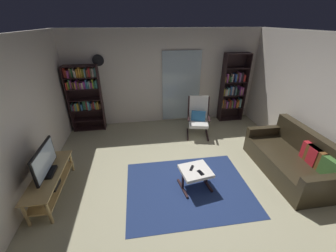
{
  "coord_description": "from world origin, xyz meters",
  "views": [
    {
      "loc": [
        -0.75,
        -2.86,
        2.78
      ],
      "look_at": [
        -0.18,
        0.97,
        0.78
      ],
      "focal_mm": 22.09,
      "sensor_mm": 36.0,
      "label": 1
    }
  ],
  "objects": [
    {
      "name": "tv_remote",
      "position": [
        0.11,
        -0.0,
        0.4
      ],
      "size": [
        0.11,
        0.14,
        0.02
      ],
      "primitive_type": "cube",
      "rotation": [
        0.0,
        0.0,
        -0.54
      ],
      "color": "black",
      "rests_on": "ottoman"
    },
    {
      "name": "glass_door_panel",
      "position": [
        0.49,
        2.83,
        1.05
      ],
      "size": [
        1.1,
        0.01,
        2.0
      ],
      "primitive_type": "cube",
      "color": "silver"
    },
    {
      "name": "lounge_armchair",
      "position": [
        0.77,
        1.92,
        0.53
      ],
      "size": [
        0.69,
        0.75,
        1.02
      ],
      "color": "black",
      "rests_on": "ground"
    },
    {
      "name": "ottoman",
      "position": [
        0.17,
        -0.05,
        0.33
      ],
      "size": [
        0.59,
        0.56,
        0.39
      ],
      "color": "white",
      "rests_on": "ground"
    },
    {
      "name": "wall_left",
      "position": [
        -2.7,
        0.0,
        1.3
      ],
      "size": [
        0.06,
        6.0,
        2.6
      ],
      "primitive_type": "cube",
      "color": "silver",
      "rests_on": "ground"
    },
    {
      "name": "tv_stand",
      "position": [
        -2.35,
        0.14,
        0.3
      ],
      "size": [
        0.42,
        1.37,
        0.46
      ],
      "color": "tan",
      "rests_on": "ground"
    },
    {
      "name": "area_rug",
      "position": [
        0.05,
        -0.07,
        0.0
      ],
      "size": [
        2.25,
        1.72,
        0.01
      ],
      "primitive_type": "cube",
      "color": "navy",
      "rests_on": "ground"
    },
    {
      "name": "television",
      "position": [
        -2.35,
        0.15,
        0.7
      ],
      "size": [
        0.2,
        0.81,
        0.52
      ],
      "color": "black",
      "rests_on": "tv_stand"
    },
    {
      "name": "bookshelf_near_sofa",
      "position": [
        2.0,
        2.69,
        0.94
      ],
      "size": [
        0.71,
        0.3,
        1.98
      ],
      "color": "black",
      "rests_on": "ground"
    },
    {
      "name": "wall_clock",
      "position": [
        -1.72,
        2.82,
        1.85
      ],
      "size": [
        0.29,
        0.03,
        0.29
      ],
      "color": "silver"
    },
    {
      "name": "cell_phone",
      "position": [
        0.23,
        -0.14,
        0.4
      ],
      "size": [
        0.11,
        0.15,
        0.01
      ],
      "primitive_type": "cube",
      "rotation": [
        0.0,
        0.0,
        0.33
      ],
      "color": "black",
      "rests_on": "ottoman"
    },
    {
      "name": "leather_sofa",
      "position": [
        2.19,
        0.06,
        0.31
      ],
      "size": [
        0.91,
        1.84,
        0.88
      ],
      "color": "#2F2719",
      "rests_on": "ground"
    },
    {
      "name": "bookshelf_near_tv",
      "position": [
        -2.17,
        2.65,
        1.05
      ],
      "size": [
        0.84,
        0.3,
        1.77
      ],
      "color": "black",
      "rests_on": "ground"
    },
    {
      "name": "ground_plane",
      "position": [
        0.0,
        0.0,
        0.0
      ],
      "size": [
        7.02,
        7.02,
        0.0
      ],
      "primitive_type": "plane",
      "color": "tan"
    },
    {
      "name": "wall_back",
      "position": [
        0.0,
        2.9,
        1.3
      ],
      "size": [
        5.6,
        0.06,
        2.6
      ],
      "primitive_type": "cube",
      "color": "silver",
      "rests_on": "ground"
    }
  ]
}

